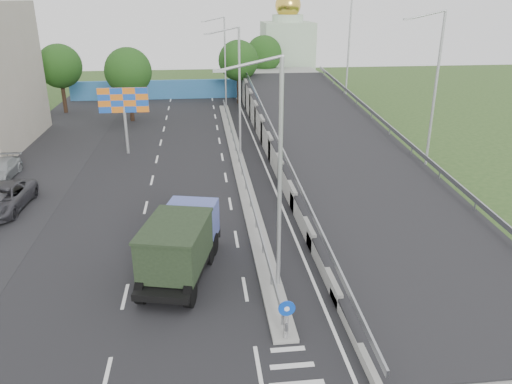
{
  "coord_description": "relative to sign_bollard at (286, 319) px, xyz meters",
  "views": [
    {
      "loc": [
        -2.91,
        -13.25,
        12.3
      ],
      "look_at": [
        0.03,
        12.35,
        2.2
      ],
      "focal_mm": 35.0,
      "sensor_mm": 36.0,
      "label": 1
    }
  ],
  "objects": [
    {
      "name": "billboard",
      "position": [
        -9.0,
        25.83,
        3.15
      ],
      "size": [
        4.0,
        0.24,
        5.5
      ],
      "color": "#B2B5B7",
      "rests_on": "ground"
    },
    {
      "name": "tree_median_far",
      "position": [
        2.0,
        45.83,
        4.14
      ],
      "size": [
        4.8,
        4.8,
        7.6
      ],
      "color": "black",
      "rests_on": "ground"
    },
    {
      "name": "median_guardrail",
      "position": [
        0.0,
        21.83,
        -0.28
      ],
      "size": [
        0.09,
        44.0,
        0.71
      ],
      "color": "gray",
      "rests_on": "median"
    },
    {
      "name": "overpass_ramp",
      "position": [
        7.5,
        21.83,
        0.72
      ],
      "size": [
        10.0,
        50.0,
        3.5
      ],
      "color": "gray",
      "rests_on": "ground"
    },
    {
      "name": "lamp_post_near",
      "position": [
        0.11,
        3.83,
        4.77
      ],
      "size": [
        2.74,
        0.18,
        10.08
      ],
      "color": "#B2B5B7",
      "rests_on": "median"
    },
    {
      "name": "parking_strip",
      "position": [
        -16.0,
        17.83,
        -1.03
      ],
      "size": [
        8.0,
        90.0,
        0.05
      ],
      "primitive_type": "cube",
      "color": "black",
      "rests_on": "ground"
    },
    {
      "name": "tree_left_far",
      "position": [
        -18.0,
        42.83,
        4.14
      ],
      "size": [
        4.8,
        4.8,
        7.6
      ],
      "color": "black",
      "rests_on": "ground"
    },
    {
      "name": "road_surface",
      "position": [
        -3.0,
        17.83,
        -1.03
      ],
      "size": [
        26.0,
        90.0,
        0.04
      ],
      "primitive_type": "cube",
      "color": "black",
      "rests_on": "ground"
    },
    {
      "name": "lamp_post_mid",
      "position": [
        0.11,
        23.83,
        4.77
      ],
      "size": [
        2.74,
        0.18,
        10.08
      ],
      "color": "#B2B5B7",
      "rests_on": "median"
    },
    {
      "name": "parked_car_c",
      "position": [
        -15.1,
        14.47,
        -0.26
      ],
      "size": [
        2.9,
        5.7,
        1.54
      ],
      "primitive_type": "imported",
      "rotation": [
        0.0,
        0.0,
        -0.06
      ],
      "color": "#3B3A40",
      "rests_on": "ground"
    },
    {
      "name": "tree_left_mid",
      "position": [
        -10.0,
        37.83,
        4.14
      ],
      "size": [
        4.8,
        4.8,
        7.6
      ],
      "color": "black",
      "rests_on": "ground"
    },
    {
      "name": "tree_ramp_far",
      "position": [
        6.0,
        52.83,
        4.14
      ],
      "size": [
        4.8,
        4.8,
        7.6
      ],
      "color": "black",
      "rests_on": "ground"
    },
    {
      "name": "parked_car_d",
      "position": [
        -17.32,
        20.52,
        -0.36
      ],
      "size": [
        1.94,
        4.65,
        1.34
      ],
      "primitive_type": "imported",
      "rotation": [
        0.0,
        0.0,
        -0.01
      ],
      "color": "#959A9D",
      "rests_on": "ground"
    },
    {
      "name": "ground",
      "position": [
        0.0,
        -2.17,
        -1.03
      ],
      "size": [
        160.0,
        160.0,
        0.0
      ],
      "primitive_type": "plane",
      "color": "#2D4C1E",
      "rests_on": "ground"
    },
    {
      "name": "dump_truck",
      "position": [
        -4.03,
        5.63,
        0.6
      ],
      "size": [
        3.96,
        7.09,
        2.96
      ],
      "rotation": [
        0.0,
        0.0,
        -0.24
      ],
      "color": "black",
      "rests_on": "ground"
    },
    {
      "name": "median",
      "position": [
        0.0,
        21.83,
        -0.93
      ],
      "size": [
        1.0,
        44.0,
        0.2
      ],
      "primitive_type": "cube",
      "color": "gray",
      "rests_on": "ground"
    },
    {
      "name": "lamp_post_far",
      "position": [
        0.11,
        43.83,
        4.77
      ],
      "size": [
        2.74,
        0.18,
        10.08
      ],
      "color": "#B2B5B7",
      "rests_on": "median"
    },
    {
      "name": "sign_bollard",
      "position": [
        0.0,
        0.0,
        0.0
      ],
      "size": [
        0.64,
        0.23,
        1.67
      ],
      "color": "black",
      "rests_on": "median"
    },
    {
      "name": "church",
      "position": [
        10.0,
        57.83,
        4.28
      ],
      "size": [
        7.0,
        7.0,
        13.8
      ],
      "color": "#B2CCAD",
      "rests_on": "ground"
    },
    {
      "name": "blue_wall",
      "position": [
        -4.0,
        49.83,
        0.17
      ],
      "size": [
        30.0,
        0.5,
        2.4
      ],
      "primitive_type": "cube",
      "color": "teal",
      "rests_on": "ground"
    }
  ]
}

